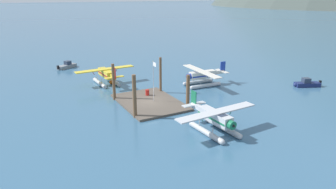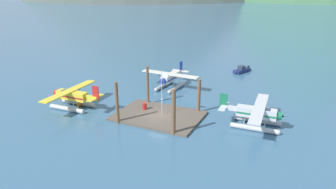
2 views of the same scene
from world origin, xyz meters
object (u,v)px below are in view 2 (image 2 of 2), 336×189
object	(u,v)px
mooring_buoy	(79,105)
seaplane_yellow_port_aft	(72,98)
flagpole	(163,88)
boat_navy_open_north	(242,70)
seaplane_silver_stbd_fwd	(256,115)
seaplane_cream_bow_left	(170,79)
fuel_drum	(145,106)

from	to	relation	value
mooring_buoy	seaplane_yellow_port_aft	bearing A→B (deg)	-130.42
mooring_buoy	flagpole	bearing A→B (deg)	10.84
seaplane_yellow_port_aft	boat_navy_open_north	distance (m)	34.78
seaplane_silver_stbd_fwd	flagpole	bearing A→B (deg)	-171.18
flagpole	seaplane_cream_bow_left	xyz separation A→B (m)	(-4.08, 11.24, -2.45)
fuel_drum	boat_navy_open_north	size ratio (longest dim) A/B	0.19
mooring_buoy	seaplane_yellow_port_aft	size ratio (longest dim) A/B	0.06
seaplane_cream_bow_left	seaplane_silver_stbd_fwd	size ratio (longest dim) A/B	1.00
mooring_buoy	seaplane_cream_bow_left	bearing A→B (deg)	58.34
seaplane_silver_stbd_fwd	mooring_buoy	bearing A→B (deg)	-170.15
flagpole	mooring_buoy	size ratio (longest dim) A/B	9.11
mooring_buoy	boat_navy_open_north	distance (m)	33.91
seaplane_cream_bow_left	seaplane_yellow_port_aft	world-z (taller)	same
seaplane_silver_stbd_fwd	boat_navy_open_north	size ratio (longest dim) A/B	2.27
fuel_drum	seaplane_silver_stbd_fwd	distance (m)	15.12
fuel_drum	flagpole	bearing A→B (deg)	-5.81
seaplane_cream_bow_left	boat_navy_open_north	size ratio (longest dim) A/B	2.27
seaplane_silver_stbd_fwd	seaplane_yellow_port_aft	size ratio (longest dim) A/B	1.00
mooring_buoy	seaplane_yellow_port_aft	distance (m)	1.52
flagpole	fuel_drum	world-z (taller)	flagpole
seaplane_cream_bow_left	seaplane_silver_stbd_fwd	bearing A→B (deg)	-30.21
seaplane_silver_stbd_fwd	seaplane_cream_bow_left	bearing A→B (deg)	149.79
seaplane_cream_bow_left	boat_navy_open_north	distance (m)	17.94
seaplane_cream_bow_left	boat_navy_open_north	xyz separation A→B (m)	(9.02, 15.47, -1.09)
mooring_buoy	fuel_drum	bearing A→B (deg)	15.87
fuel_drum	seaplane_silver_stbd_fwd	size ratio (longest dim) A/B	0.08
mooring_buoy	boat_navy_open_north	bearing A→B (deg)	59.09
fuel_drum	seaplane_cream_bow_left	bearing A→B (deg)	95.67
mooring_buoy	boat_navy_open_north	size ratio (longest dim) A/B	0.14
boat_navy_open_north	seaplane_silver_stbd_fwd	bearing A→B (deg)	-74.08
seaplane_silver_stbd_fwd	boat_navy_open_north	bearing A→B (deg)	105.92
seaplane_yellow_port_aft	boat_navy_open_north	world-z (taller)	seaplane_yellow_port_aft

